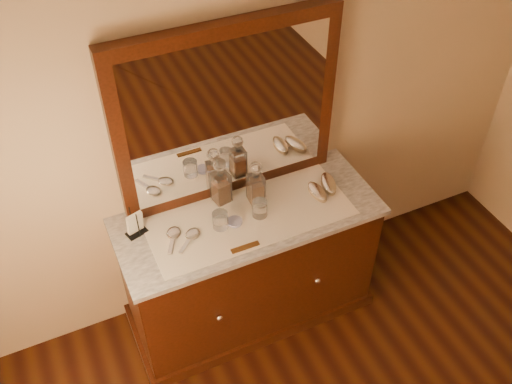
# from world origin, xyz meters

# --- Properties ---
(dresser_cabinet) EXTENTS (1.40, 0.55, 0.82)m
(dresser_cabinet) POSITION_xyz_m (0.00, 1.96, 0.41)
(dresser_cabinet) COLOR black
(dresser_cabinet) RESTS_ON floor
(dresser_plinth) EXTENTS (1.46, 0.59, 0.08)m
(dresser_plinth) POSITION_xyz_m (0.00, 1.96, 0.04)
(dresser_plinth) COLOR black
(dresser_plinth) RESTS_ON floor
(knob_left) EXTENTS (0.04, 0.04, 0.04)m
(knob_left) POSITION_xyz_m (-0.30, 1.67, 0.45)
(knob_left) COLOR silver
(knob_left) RESTS_ON dresser_cabinet
(knob_right) EXTENTS (0.04, 0.04, 0.04)m
(knob_right) POSITION_xyz_m (0.30, 1.67, 0.45)
(knob_right) COLOR silver
(knob_right) RESTS_ON dresser_cabinet
(marble_top) EXTENTS (1.44, 0.59, 0.03)m
(marble_top) POSITION_xyz_m (0.00, 1.96, 0.83)
(marble_top) COLOR white
(marble_top) RESTS_ON dresser_cabinet
(mirror_frame) EXTENTS (1.20, 0.08, 1.00)m
(mirror_frame) POSITION_xyz_m (0.00, 2.20, 1.35)
(mirror_frame) COLOR black
(mirror_frame) RESTS_ON marble_top
(mirror_glass) EXTENTS (1.06, 0.01, 0.86)m
(mirror_glass) POSITION_xyz_m (0.00, 2.17, 1.35)
(mirror_glass) COLOR white
(mirror_glass) RESTS_ON marble_top
(lace_runner) EXTENTS (1.10, 0.45, 0.00)m
(lace_runner) POSITION_xyz_m (0.00, 1.94, 0.85)
(lace_runner) COLOR white
(lace_runner) RESTS_ON marble_top
(pin_dish) EXTENTS (0.11, 0.11, 0.01)m
(pin_dish) POSITION_xyz_m (-0.09, 1.93, 0.86)
(pin_dish) COLOR white
(pin_dish) RESTS_ON lace_runner
(comb) EXTENTS (0.15, 0.03, 0.01)m
(comb) POSITION_xyz_m (-0.11, 1.74, 0.86)
(comb) COLOR brown
(comb) RESTS_ON lace_runner
(napkin_rack) EXTENTS (0.12, 0.09, 0.16)m
(napkin_rack) POSITION_xyz_m (-0.58, 2.07, 0.91)
(napkin_rack) COLOR black
(napkin_rack) RESTS_ON marble_top
(decanter_left) EXTENTS (0.10, 0.10, 0.29)m
(decanter_left) POSITION_xyz_m (-0.09, 2.12, 0.97)
(decanter_left) COLOR #9B4C16
(decanter_left) RESTS_ON lace_runner
(decanter_right) EXTENTS (0.08, 0.08, 0.27)m
(decanter_right) POSITION_xyz_m (0.08, 2.04, 0.96)
(decanter_right) COLOR #9B4C16
(decanter_right) RESTS_ON lace_runner
(brush_near) EXTENTS (0.08, 0.17, 0.05)m
(brush_near) POSITION_xyz_m (0.41, 1.93, 0.88)
(brush_near) COLOR #9F8361
(brush_near) RESTS_ON lace_runner
(brush_far) EXTENTS (0.12, 0.19, 0.05)m
(brush_far) POSITION_xyz_m (0.50, 1.96, 0.88)
(brush_far) COLOR #9F8361
(brush_far) RESTS_ON lace_runner
(hand_mirror_outer) EXTENTS (0.13, 0.19, 0.02)m
(hand_mirror_outer) POSITION_xyz_m (-0.42, 1.97, 0.86)
(hand_mirror_outer) COLOR silver
(hand_mirror_outer) RESTS_ON lace_runner
(hand_mirror_inner) EXTENTS (0.17, 0.16, 0.02)m
(hand_mirror_inner) POSITION_xyz_m (-0.34, 1.92, 0.86)
(hand_mirror_inner) COLOR silver
(hand_mirror_inner) RESTS_ON lace_runner
(tumblers) EXTENTS (0.31, 0.09, 0.09)m
(tumblers) POSITION_xyz_m (-0.06, 1.93, 0.90)
(tumblers) COLOR white
(tumblers) RESTS_ON lace_runner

